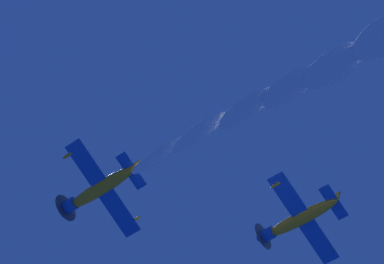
{
  "coord_description": "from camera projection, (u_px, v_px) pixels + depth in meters",
  "views": [
    {
      "loc": [
        1.75,
        28.97,
        1.72
      ],
      "look_at": [
        -9.31,
        2.47,
        67.32
      ],
      "focal_mm": 78.23,
      "sensor_mm": 36.0,
      "label": 1
    }
  ],
  "objects": [
    {
      "name": "airplane_lead",
      "position": [
        99.0,
        189.0,
        75.78
      ],
      "size": [
        9.03,
        8.53,
        3.84
      ],
      "color": "orange"
    },
    {
      "name": "airplane_left_wingman",
      "position": [
        298.0,
        219.0,
        78.02
      ],
      "size": [
        9.16,
        8.57,
        3.48
      ],
      "color": "orange"
    },
    {
      "name": "smoke_trail_lead",
      "position": [
        345.0,
        55.0,
        66.44
      ],
      "size": [
        19.17,
        28.09,
        7.15
      ],
      "color": "white"
    }
  ]
}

